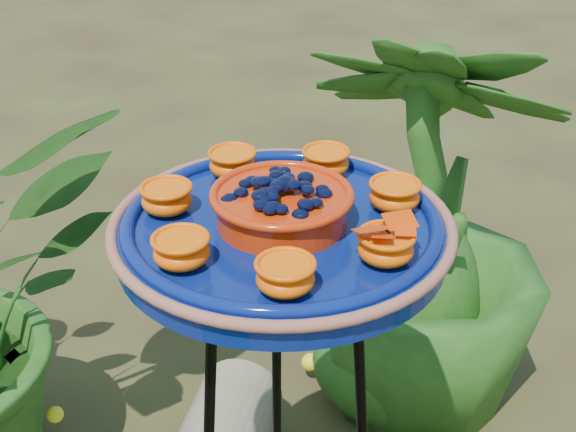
# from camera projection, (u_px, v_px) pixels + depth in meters

# --- Properties ---
(feeder_dish) EXTENTS (0.63, 0.63, 0.11)m
(feeder_dish) POSITION_uv_depth(u_px,v_px,m) (282.00, 224.00, 1.15)
(feeder_dish) COLOR navy
(feeder_dish) RESTS_ON tripod_stand
(shrub_back_right) EXTENTS (0.86, 0.86, 1.09)m
(shrub_back_right) POSITION_uv_depth(u_px,v_px,m) (431.00, 232.00, 2.00)
(shrub_back_right) COLOR #1C4A13
(shrub_back_right) RESTS_ON ground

